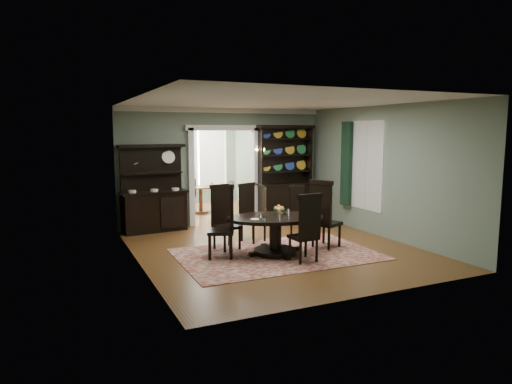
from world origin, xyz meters
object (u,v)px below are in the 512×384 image
(dining_table, at_px, (275,228))
(parlor_table, at_px, (201,196))
(welsh_dresser, at_px, (286,186))
(sideboard, at_px, (154,201))

(dining_table, xyz_separation_m, parlor_table, (0.05, 5.00, -0.01))
(welsh_dresser, bearing_deg, sideboard, 177.82)
(dining_table, bearing_deg, sideboard, 132.04)
(sideboard, distance_m, welsh_dresser, 3.61)
(dining_table, relative_size, parlor_table, 2.49)
(dining_table, relative_size, sideboard, 1.02)
(sideboard, xyz_separation_m, parlor_table, (1.78, 1.88, -0.21))
(dining_table, distance_m, welsh_dresser, 3.63)
(parlor_table, bearing_deg, sideboard, -133.37)
(dining_table, height_order, welsh_dresser, welsh_dresser)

